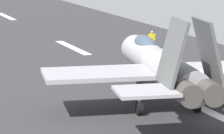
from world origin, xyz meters
TOP-DOWN VIEW (x-y plane):
  - ground_plane at (0.00, 0.00)m, footprint 400.00×400.00m
  - runway_strip at (-0.02, 0.00)m, footprint 240.00×26.00m
  - fighter_jet at (3.13, 1.90)m, footprint 17.05×13.64m
  - crew_person at (21.00, -6.15)m, footprint 0.29×0.70m

SIDE VIEW (x-z plane):
  - ground_plane at x=0.00m, z-range 0.00..0.00m
  - runway_strip at x=-0.02m, z-range 0.00..0.02m
  - crew_person at x=21.00m, z-range 0.00..1.58m
  - fighter_jet at x=3.13m, z-range -0.41..5.15m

